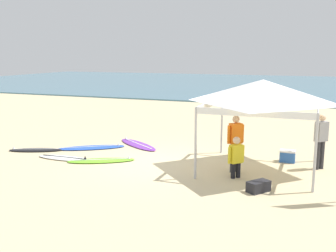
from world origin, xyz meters
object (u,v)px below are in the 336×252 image
object	(u,v)px
surfboard_white	(64,158)
cooler_box	(287,156)
surfboard_blue	(92,147)
surfboard_lime	(102,160)
surfboard_black	(36,150)
person_orange	(235,140)
gear_bag_near_tent	(258,186)
canopy_tent	(263,92)
person_yellow	(236,156)
person_grey	(321,138)
surfboard_purple	(138,144)

from	to	relation	value
surfboard_white	cooler_box	size ratio (longest dim) A/B	4.01
surfboard_blue	surfboard_lime	size ratio (longest dim) A/B	1.10
surfboard_black	surfboard_white	size ratio (longest dim) A/B	1.00
person_orange	surfboard_blue	bearing A→B (deg)	169.75
person_orange	gear_bag_near_tent	world-z (taller)	person_orange
canopy_tent	cooler_box	bearing A→B (deg)	57.88
canopy_tent	gear_bag_near_tent	size ratio (longest dim) A/B	5.45
cooler_box	surfboard_white	bearing A→B (deg)	-161.67
surfboard_blue	gear_bag_near_tent	bearing A→B (deg)	-20.97
canopy_tent	person_yellow	size ratio (longest dim) A/B	2.73
surfboard_lime	person_grey	world-z (taller)	person_grey
surfboard_lime	person_yellow	world-z (taller)	person_yellow
surfboard_purple	gear_bag_near_tent	xyz separation A→B (m)	(5.12, -3.57, 0.10)
surfboard_white	surfboard_purple	bearing A→B (deg)	61.74
person_yellow	cooler_box	size ratio (longest dim) A/B	2.40
canopy_tent	surfboard_lime	xyz separation A→B (m)	(-4.98, -0.98, -2.35)
person_grey	surfboard_black	bearing A→B (deg)	-172.49
surfboard_blue	surfboard_lime	xyz separation A→B (m)	(1.28, -1.45, 0.00)
surfboard_purple	person_orange	xyz separation A→B (m)	(4.20, -2.08, 0.95)
surfboard_white	cooler_box	distance (m)	7.42
surfboard_black	gear_bag_near_tent	bearing A→B (deg)	-9.94
surfboard_black	surfboard_white	world-z (taller)	same
person_orange	surfboard_lime	bearing A→B (deg)	-174.24
surfboard_lime	surfboard_blue	bearing A→B (deg)	131.45
canopy_tent	person_grey	xyz separation A→B (m)	(1.71, 0.69, -1.40)
surfboard_purple	gear_bag_near_tent	world-z (taller)	gear_bag_near_tent
person_grey	canopy_tent	bearing A→B (deg)	-158.15
surfboard_black	gear_bag_near_tent	xyz separation A→B (m)	(8.24, -1.44, 0.10)
canopy_tent	surfboard_white	world-z (taller)	canopy_tent
surfboard_blue	surfboard_white	xyz separation A→B (m)	(-0.05, -1.63, 0.00)
surfboard_white	person_orange	world-z (taller)	person_orange
surfboard_lime	surfboard_purple	xyz separation A→B (m)	(0.12, 2.52, -0.00)
surfboard_purple	person_orange	distance (m)	4.78
surfboard_lime	person_orange	distance (m)	4.45
surfboard_lime	surfboard_white	xyz separation A→B (m)	(-1.33, -0.18, 0.00)
person_grey	surfboard_purple	bearing A→B (deg)	172.59
surfboard_lime	person_orange	world-z (taller)	person_orange
gear_bag_near_tent	surfboard_lime	bearing A→B (deg)	168.65
surfboard_blue	person_orange	distance (m)	5.77
surfboard_blue	surfboard_white	size ratio (longest dim) A/B	1.22
surfboard_black	cooler_box	distance (m)	8.88
person_yellow	surfboard_blue	bearing A→B (deg)	164.68
gear_bag_near_tent	cooler_box	xyz separation A→B (m)	(0.47, 3.20, 0.06)
cooler_box	person_grey	bearing A→B (deg)	-26.45
person_yellow	person_grey	bearing A→B (deg)	38.82
surfboard_purple	person_yellow	xyz separation A→B (m)	(4.34, -2.64, 0.62)
canopy_tent	surfboard_purple	xyz separation A→B (m)	(-4.85, 1.54, -2.35)
surfboard_white	person_yellow	distance (m)	5.82
person_yellow	cooler_box	xyz separation A→B (m)	(1.25, 2.28, -0.46)
surfboard_purple	gear_bag_near_tent	distance (m)	6.24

